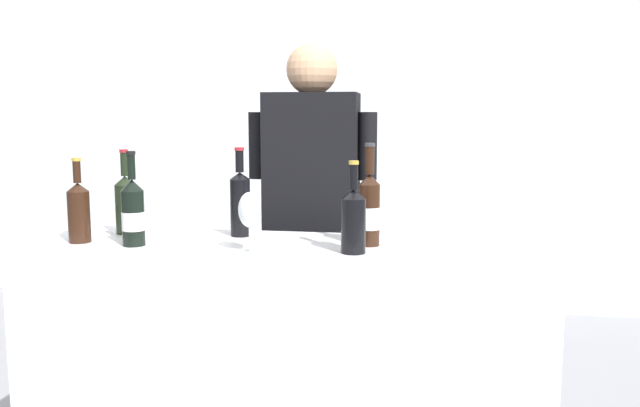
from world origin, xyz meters
TOP-DOWN VIEW (x-y plane):
  - wall_back at (0.00, 2.60)m, footprint 8.00×0.10m
  - counter at (0.00, 0.00)m, footprint 1.82×0.53m
  - wine_bottle_0 at (-0.19, 0.14)m, footprint 0.08×0.08m
  - wine_bottle_1 at (0.31, 0.04)m, footprint 0.08×0.08m
  - wine_bottle_2 at (-0.73, -0.07)m, footprint 0.08×0.08m
  - wine_bottle_3 at (-0.64, 0.12)m, footprint 0.08×0.08m
  - wine_bottle_4 at (-0.51, -0.10)m, footprint 0.08×0.08m
  - wine_bottle_5 at (0.26, -0.10)m, footprint 0.08×0.08m
  - wine_glass at (-0.07, -0.15)m, footprint 0.08×0.08m
  - person_server at (0.02, 0.53)m, footprint 0.55×0.25m

SIDE VIEW (x-z plane):
  - counter at x=0.00m, z-range 0.00..0.97m
  - person_server at x=0.02m, z-range -0.01..1.71m
  - wine_bottle_5 at x=0.26m, z-range 0.93..1.23m
  - wine_bottle_2 at x=-0.73m, z-range 0.93..1.24m
  - wine_bottle_4 at x=-0.51m, z-range 0.92..1.25m
  - wine_bottle_3 at x=-0.64m, z-range 0.93..1.25m
  - wine_bottle_1 at x=0.31m, z-range 0.92..1.28m
  - wine_bottle_0 at x=-0.19m, z-range 0.93..1.27m
  - wine_glass at x=-0.07m, z-range 1.00..1.20m
  - wall_back at x=0.00m, z-range 0.00..2.80m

